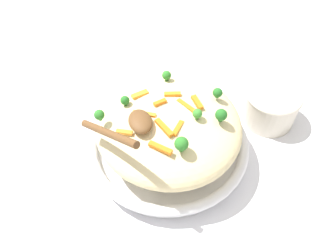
{
  "coord_description": "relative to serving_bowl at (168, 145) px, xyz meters",
  "views": [
    {
      "loc": [
        -0.38,
        0.12,
        0.54
      ],
      "look_at": [
        0.0,
        0.0,
        0.08
      ],
      "focal_mm": 33.6,
      "sensor_mm": 36.0,
      "label": 1
    }
  ],
  "objects": [
    {
      "name": "serving_bowl",
      "position": [
        0.0,
        0.0,
        0.0
      ],
      "size": [
        0.33,
        0.33,
        0.05
      ],
      "color": "silver",
      "rests_on": "ground_plane"
    },
    {
      "name": "carrot_piece_8",
      "position": [
        -0.05,
        -0.0,
        0.11
      ],
      "size": [
        0.03,
        0.03,
        0.01
      ],
      "primitive_type": "cube",
      "rotation": [
        0.0,
        0.0,
        5.52
      ],
      "color": "orange",
      "rests_on": "pasta_mound"
    },
    {
      "name": "broccoli_floret_0",
      "position": [
        -0.06,
        -0.08,
        0.12
      ],
      "size": [
        0.02,
        0.02,
        0.03
      ],
      "color": "#205B1C",
      "rests_on": "pasta_mound"
    },
    {
      "name": "carrot_piece_2",
      "position": [
        0.02,
        -0.02,
        0.12
      ],
      "size": [
        0.02,
        0.03,
        0.01
      ],
      "primitive_type": "cube",
      "rotation": [
        0.0,
        0.0,
        1.29
      ],
      "color": "orange",
      "rests_on": "pasta_mound"
    },
    {
      "name": "broccoli_floret_2",
      "position": [
        -0.04,
        -0.04,
        0.12
      ],
      "size": [
        0.02,
        0.02,
        0.02
      ],
      "color": "#377928",
      "rests_on": "pasta_mound"
    },
    {
      "name": "broccoli_floret_4",
      "position": [
        0.01,
        0.12,
        0.12
      ],
      "size": [
        0.02,
        0.02,
        0.02
      ],
      "color": "#296820",
      "rests_on": "pasta_mound"
    },
    {
      "name": "carrot_piece_6",
      "position": [
        -0.08,
        0.04,
        0.11
      ],
      "size": [
        0.04,
        0.03,
        0.01
      ],
      "primitive_type": "cube",
      "rotation": [
        0.0,
        0.0,
        0.75
      ],
      "color": "orange",
      "rests_on": "pasta_mound"
    },
    {
      "name": "broccoli_floret_6",
      "position": [
        -0.1,
        0.01,
        0.12
      ],
      "size": [
        0.02,
        0.02,
        0.03
      ],
      "color": "#296820",
      "rests_on": "pasta_mound"
    },
    {
      "name": "carrot_piece_0",
      "position": [
        -0.01,
        -0.03,
        0.11
      ],
      "size": [
        0.04,
        0.03,
        0.01
      ],
      "primitive_type": "cube",
      "rotation": [
        0.0,
        0.0,
        3.59
      ],
      "color": "orange",
      "rests_on": "pasta_mound"
    },
    {
      "name": "serving_spoon",
      "position": [
        -0.04,
        0.08,
        0.13
      ],
      "size": [
        0.13,
        0.12,
        0.07
      ],
      "color": "brown",
      "rests_on": "pasta_mound"
    },
    {
      "name": "carrot_piece_1",
      "position": [
        -0.01,
        -0.05,
        0.11
      ],
      "size": [
        0.03,
        0.01,
        0.01
      ],
      "primitive_type": "cube",
      "rotation": [
        0.0,
        0.0,
        3.2
      ],
      "color": "orange",
      "rests_on": "pasta_mound"
    },
    {
      "name": "pasta_mound",
      "position": [
        0.0,
        0.0,
        0.07
      ],
      "size": [
        0.3,
        0.28,
        0.1
      ],
      "primitive_type": "ellipsoid",
      "color": "beige",
      "rests_on": "serving_bowl"
    },
    {
      "name": "ground_plane",
      "position": [
        0.0,
        0.0,
        -0.03
      ],
      "size": [
        2.4,
        2.4,
        0.0
      ],
      "primitive_type": "plane",
      "color": "silver"
    },
    {
      "name": "carrot_piece_7",
      "position": [
        -0.01,
        0.05,
        0.11
      ],
      "size": [
        0.03,
        0.04,
        0.01
      ],
      "primitive_type": "cube",
      "rotation": [
        0.0,
        0.0,
        4.18
      ],
      "color": "orange",
      "rests_on": "pasta_mound"
    },
    {
      "name": "carrot_piece_4",
      "position": [
        -0.03,
        0.09,
        0.11
      ],
      "size": [
        0.02,
        0.03,
        0.01
      ],
      "primitive_type": "cube",
      "rotation": [
        0.0,
        0.0,
        1.08
      ],
      "color": "orange",
      "rests_on": "pasta_mound"
    },
    {
      "name": "broccoli_floret_1",
      "position": [
        0.08,
        -0.02,
        0.12
      ],
      "size": [
        0.02,
        0.02,
        0.02
      ],
      "color": "#296820",
      "rests_on": "pasta_mound"
    },
    {
      "name": "carrot_piece_9",
      "position": [
        0.05,
        0.04,
        0.11
      ],
      "size": [
        0.02,
        0.03,
        0.01
      ],
      "primitive_type": "cube",
      "rotation": [
        0.0,
        0.0,
        4.93
      ],
      "color": "orange",
      "rests_on": "pasta_mound"
    },
    {
      "name": "companion_bowl",
      "position": [
        0.02,
        -0.25,
        0.02
      ],
      "size": [
        0.12,
        0.12,
        0.08
      ],
      "color": "beige",
      "rests_on": "ground_plane"
    },
    {
      "name": "broccoli_floret_3",
      "position": [
        0.03,
        0.07,
        0.12
      ],
      "size": [
        0.02,
        0.02,
        0.02
      ],
      "color": "#205B1C",
      "rests_on": "pasta_mound"
    },
    {
      "name": "carrot_piece_3",
      "position": [
        0.01,
        0.01,
        0.12
      ],
      "size": [
        0.01,
        0.03,
        0.01
      ],
      "primitive_type": "cube",
      "rotation": [
        0.0,
        0.0,
        4.91
      ],
      "color": "orange",
      "rests_on": "pasta_mound"
    },
    {
      "name": "carrot_piece_5",
      "position": [
        -0.05,
        0.02,
        0.11
      ],
      "size": [
        0.04,
        0.02,
        0.01
      ],
      "primitive_type": "cube",
      "rotation": [
        0.0,
        0.0,
        3.46
      ],
      "color": "orange",
      "rests_on": "pasta_mound"
    },
    {
      "name": "broccoli_floret_5",
      "position": [
        -0.0,
        -0.1,
        0.12
      ],
      "size": [
        0.02,
        0.02,
        0.02
      ],
      "color": "#205B1C",
      "rests_on": "pasta_mound"
    }
  ]
}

